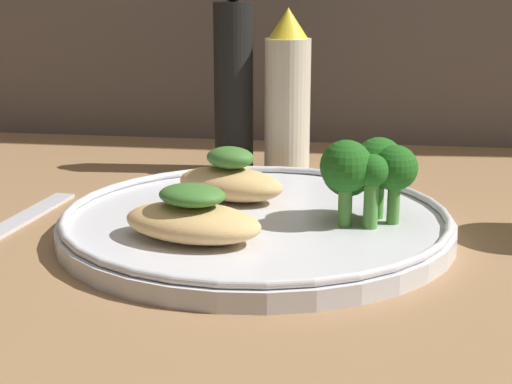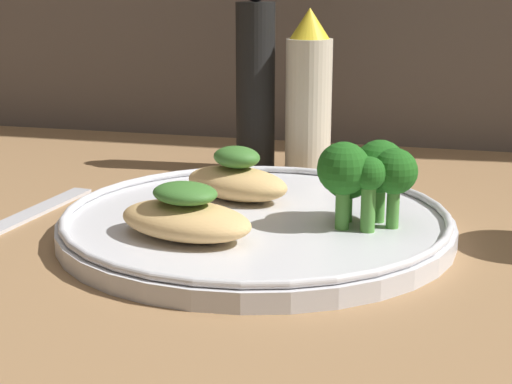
% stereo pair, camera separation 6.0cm
% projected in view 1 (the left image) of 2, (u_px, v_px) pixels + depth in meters
% --- Properties ---
extents(ground_plane, '(1.80, 1.80, 0.01)m').
position_uv_depth(ground_plane, '(256.00, 241.00, 0.61)').
color(ground_plane, '#936D47').
extents(plate, '(0.30, 0.30, 0.02)m').
position_uv_depth(plate, '(256.00, 222.00, 0.60)').
color(plate, silver).
rests_on(plate, ground_plane).
extents(grilled_meat_front, '(0.11, 0.08, 0.04)m').
position_uv_depth(grilled_meat_front, '(193.00, 218.00, 0.55)').
color(grilled_meat_front, tan).
rests_on(grilled_meat_front, plate).
extents(grilled_meat_middle, '(0.10, 0.08, 0.04)m').
position_uv_depth(grilled_meat_middle, '(230.00, 180.00, 0.65)').
color(grilled_meat_middle, tan).
rests_on(grilled_meat_middle, plate).
extents(broccoli_bunch, '(0.07, 0.06, 0.06)m').
position_uv_depth(broccoli_bunch, '(365.00, 169.00, 0.58)').
color(broccoli_bunch, '#4C8E38').
rests_on(broccoli_bunch, plate).
extents(sauce_bottle, '(0.05, 0.05, 0.16)m').
position_uv_depth(sauce_bottle, '(292.00, 96.00, 0.78)').
color(sauce_bottle, beige).
rests_on(sauce_bottle, ground_plane).
extents(pepper_grinder, '(0.04, 0.04, 0.19)m').
position_uv_depth(pepper_grinder, '(234.00, 83.00, 0.79)').
color(pepper_grinder, black).
rests_on(pepper_grinder, ground_plane).
extents(fork, '(0.03, 0.16, 0.01)m').
position_uv_depth(fork, '(21.00, 218.00, 0.64)').
color(fork, silver).
rests_on(fork, ground_plane).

